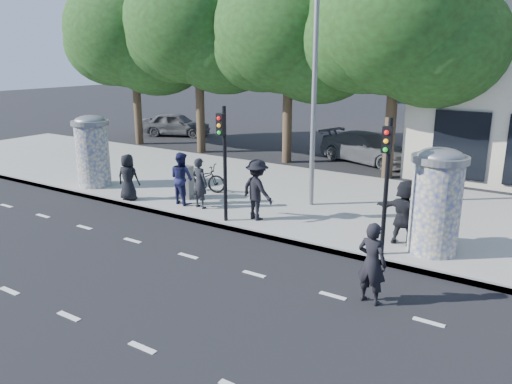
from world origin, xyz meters
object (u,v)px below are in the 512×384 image
Objects in this scene: cabinet_left at (185,182)px; car_right at (368,148)px; ped_f at (404,212)px; ped_a at (128,177)px; ad_column_right at (436,199)px; traffic_pole_far at (386,173)px; ad_column_left at (92,149)px; traffic_pole_near at (224,152)px; street_lamp at (314,60)px; cabinet_right at (426,228)px; ped_b at (200,183)px; ped_d at (257,190)px; car_left at (176,124)px; ped_c at (182,178)px; bicycle at (200,178)px; man_road at (372,263)px.

car_right is (2.93, 9.69, -0.01)m from cabinet_left.
ped_a is at bearing 6.84° from ped_f.
traffic_pole_far reaches higher than ad_column_right.
cabinet_left is (3.99, 0.53, -0.82)m from ad_column_left.
ped_a is (-4.08, 0.06, -1.29)m from traffic_pole_near.
street_lamp is at bearing 156.27° from ad_column_right.
traffic_pole_far is at bearing -113.20° from cabinet_right.
ped_b is 0.90× the size of ped_d.
ped_a is 14.75m from car_left.
ad_column_left reaches higher than cabinet_right.
ped_d is at bearing -171.07° from ped_c.
ad_column_right reaches higher than car_left.
car_left is at bearing 26.43° from bicycle.
ad_column_left is at bearing 176.45° from traffic_pole_far.
cabinet_right is at bearing 167.52° from ad_column_right.
cabinet_left is (-1.16, 0.59, -0.26)m from ped_b.
ad_column_left reaches higher than car_right.
ped_c is at bearing -149.64° from street_lamp.
cabinet_right is at bearing -24.18° from street_lamp.
ped_d is 0.43× the size of car_left.
traffic_pole_near is 4.28m from ped_a.
street_lamp reaches higher than ped_c.
traffic_pole_near is 3.02× the size of cabinet_right.
traffic_pole_far is (11.40, -0.71, 0.69)m from ad_column_left.
cabinet_left is 14.76m from car_left.
car_right reaches higher than cabinet_left.
cabinet_left is at bearing -158.80° from car_left.
ped_d reaches higher than cabinet_right.
ad_column_right is at bearing -161.03° from ped_d.
traffic_pole_far is at bearing -176.27° from ped_c.
ad_column_right reaches higher than man_road.
cabinet_right is (4.22, -1.89, -4.08)m from street_lamp.
cabinet_left is (-0.35, 0.54, -0.30)m from ped_c.
man_road is 0.90× the size of bicycle.
ped_d reaches higher than cabinet_left.
ad_column_right is at bearing -169.13° from ped_c.
ped_b is 15.98m from car_left.
ped_b is at bearing -159.09° from bicycle.
bicycle is (-8.04, 4.39, -0.21)m from man_road.
traffic_pole_far is 7.96m from bicycle.
ped_f is (7.28, 0.34, -0.00)m from ped_c.
ped_a is 0.91× the size of ped_c.
traffic_pole_near is 0.70× the size of car_right.
traffic_pole_near is at bearing 59.76° from ped_d.
ped_f is (4.31, 0.36, -0.05)m from ped_d.
ad_column_right reaches higher than cabinet_left.
man_road is 14.08m from car_right.
ped_c is at bearing 178.10° from bicycle.
traffic_pole_far reaches higher than bicycle.
ped_a is 4.83m from ped_d.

